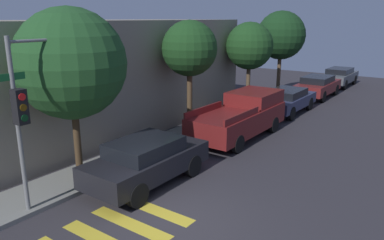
{
  "coord_description": "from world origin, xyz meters",
  "views": [
    {
      "loc": [
        -6.87,
        -5.61,
        5.21
      ],
      "look_at": [
        3.8,
        2.1,
        1.6
      ],
      "focal_mm": 35.0,
      "sensor_mm": 36.0,
      "label": 1
    }
  ],
  "objects_px": {
    "sedan_middle": "(287,100)",
    "tree_near_corner": "(71,64)",
    "pickup_truck": "(242,115)",
    "traffic_light_pole": "(32,95)",
    "sedan_far_end": "(318,86)",
    "tree_far_end": "(250,46)",
    "tree_midblock": "(190,49)",
    "tree_behind_truck": "(281,36)",
    "sedan_near_corner": "(147,160)",
    "sedan_tail_of_row": "(340,76)"
  },
  "relations": [
    {
      "from": "sedan_middle",
      "to": "tree_near_corner",
      "type": "xyz_separation_m",
      "value": [
        -12.59,
        2.13,
        3.07
      ]
    },
    {
      "from": "sedan_middle",
      "to": "tree_near_corner",
      "type": "distance_m",
      "value": 13.13
    },
    {
      "from": "pickup_truck",
      "to": "traffic_light_pole",
      "type": "bearing_deg",
      "value": 172.13
    },
    {
      "from": "sedan_far_end",
      "to": "tree_far_end",
      "type": "height_order",
      "value": "tree_far_end"
    },
    {
      "from": "pickup_truck",
      "to": "tree_midblock",
      "type": "xyz_separation_m",
      "value": [
        -1.04,
        2.13,
        2.91
      ]
    },
    {
      "from": "traffic_light_pole",
      "to": "tree_midblock",
      "type": "xyz_separation_m",
      "value": [
        8.13,
        0.86,
        0.62
      ]
    },
    {
      "from": "pickup_truck",
      "to": "tree_behind_truck",
      "type": "bearing_deg",
      "value": 13.3
    },
    {
      "from": "sedan_near_corner",
      "to": "tree_near_corner",
      "type": "bearing_deg",
      "value": 115.21
    },
    {
      "from": "sedan_tail_of_row",
      "to": "pickup_truck",
      "type": "bearing_deg",
      "value": 180.0
    },
    {
      "from": "traffic_light_pole",
      "to": "sedan_far_end",
      "type": "relative_size",
      "value": 1.05
    },
    {
      "from": "sedan_near_corner",
      "to": "tree_midblock",
      "type": "distance_m",
      "value": 6.42
    },
    {
      "from": "pickup_truck",
      "to": "sedan_tail_of_row",
      "type": "distance_m",
      "value": 16.02
    },
    {
      "from": "pickup_truck",
      "to": "sedan_tail_of_row",
      "type": "relative_size",
      "value": 1.2
    },
    {
      "from": "tree_midblock",
      "to": "tree_far_end",
      "type": "distance_m",
      "value": 5.69
    },
    {
      "from": "sedan_near_corner",
      "to": "sedan_tail_of_row",
      "type": "bearing_deg",
      "value": 0.0
    },
    {
      "from": "pickup_truck",
      "to": "sedan_far_end",
      "type": "relative_size",
      "value": 1.2
    },
    {
      "from": "tree_near_corner",
      "to": "sedan_tail_of_row",
      "type": "bearing_deg",
      "value": -5.23
    },
    {
      "from": "sedan_far_end",
      "to": "sedan_middle",
      "type": "bearing_deg",
      "value": 180.0
    },
    {
      "from": "traffic_light_pole",
      "to": "tree_far_end",
      "type": "distance_m",
      "value": 13.85
    },
    {
      "from": "tree_far_end",
      "to": "tree_behind_truck",
      "type": "height_order",
      "value": "tree_behind_truck"
    },
    {
      "from": "sedan_far_end",
      "to": "sedan_tail_of_row",
      "type": "bearing_deg",
      "value": 0.0
    },
    {
      "from": "traffic_light_pole",
      "to": "sedan_middle",
      "type": "bearing_deg",
      "value": -4.99
    },
    {
      "from": "traffic_light_pole",
      "to": "sedan_near_corner",
      "type": "xyz_separation_m",
      "value": [
        2.91,
        -1.27,
        -2.45
      ]
    },
    {
      "from": "tree_near_corner",
      "to": "tree_far_end",
      "type": "height_order",
      "value": "tree_near_corner"
    },
    {
      "from": "sedan_middle",
      "to": "sedan_near_corner",
      "type": "bearing_deg",
      "value": 180.0
    },
    {
      "from": "pickup_truck",
      "to": "tree_far_end",
      "type": "height_order",
      "value": "tree_far_end"
    },
    {
      "from": "sedan_middle",
      "to": "tree_behind_truck",
      "type": "height_order",
      "value": "tree_behind_truck"
    },
    {
      "from": "sedan_far_end",
      "to": "tree_near_corner",
      "type": "height_order",
      "value": "tree_near_corner"
    },
    {
      "from": "sedan_near_corner",
      "to": "tree_behind_truck",
      "type": "relative_size",
      "value": 0.76
    },
    {
      "from": "traffic_light_pole",
      "to": "sedan_near_corner",
      "type": "distance_m",
      "value": 4.01
    },
    {
      "from": "tree_behind_truck",
      "to": "traffic_light_pole",
      "type": "bearing_deg",
      "value": -177.28
    },
    {
      "from": "traffic_light_pole",
      "to": "sedan_near_corner",
      "type": "height_order",
      "value": "traffic_light_pole"
    },
    {
      "from": "sedan_near_corner",
      "to": "sedan_far_end",
      "type": "height_order",
      "value": "sedan_near_corner"
    },
    {
      "from": "traffic_light_pole",
      "to": "tree_midblock",
      "type": "distance_m",
      "value": 8.2
    },
    {
      "from": "tree_midblock",
      "to": "pickup_truck",
      "type": "bearing_deg",
      "value": -64.02
    },
    {
      "from": "sedan_middle",
      "to": "tree_behind_truck",
      "type": "relative_size",
      "value": 0.8
    },
    {
      "from": "sedan_middle",
      "to": "tree_behind_truck",
      "type": "bearing_deg",
      "value": 30.06
    },
    {
      "from": "traffic_light_pole",
      "to": "tree_behind_truck",
      "type": "distance_m",
      "value": 18.21
    },
    {
      "from": "pickup_truck",
      "to": "tree_behind_truck",
      "type": "height_order",
      "value": "tree_behind_truck"
    },
    {
      "from": "tree_midblock",
      "to": "tree_far_end",
      "type": "bearing_deg",
      "value": 0.0
    },
    {
      "from": "traffic_light_pole",
      "to": "tree_near_corner",
      "type": "height_order",
      "value": "tree_near_corner"
    },
    {
      "from": "sedan_near_corner",
      "to": "tree_far_end",
      "type": "xyz_separation_m",
      "value": [
        10.91,
        2.13,
        2.85
      ]
    },
    {
      "from": "tree_midblock",
      "to": "sedan_tail_of_row",
      "type": "bearing_deg",
      "value": -7.12
    },
    {
      "from": "pickup_truck",
      "to": "sedan_far_end",
      "type": "bearing_deg",
      "value": -0.0
    },
    {
      "from": "tree_near_corner",
      "to": "tree_behind_truck",
      "type": "xyz_separation_m",
      "value": [
        16.27,
        0.0,
        0.27
      ]
    },
    {
      "from": "tree_midblock",
      "to": "tree_behind_truck",
      "type": "bearing_deg",
      "value": 0.0
    },
    {
      "from": "tree_behind_truck",
      "to": "sedan_middle",
      "type": "bearing_deg",
      "value": -149.94
    },
    {
      "from": "pickup_truck",
      "to": "tree_near_corner",
      "type": "xyz_separation_m",
      "value": [
        -7.26,
        2.13,
        2.85
      ]
    },
    {
      "from": "sedan_near_corner",
      "to": "tree_midblock",
      "type": "relative_size",
      "value": 0.84
    },
    {
      "from": "tree_behind_truck",
      "to": "tree_near_corner",
      "type": "bearing_deg",
      "value": 180.0
    }
  ]
}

